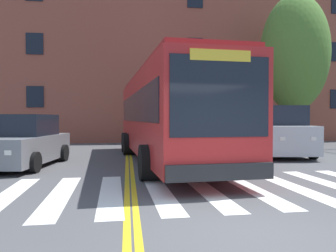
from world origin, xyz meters
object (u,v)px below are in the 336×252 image
Objects in this scene: car_grey_near_lane at (25,143)px; car_black_behind_bus at (168,128)px; car_silver_far_lane at (276,132)px; city_bus at (165,115)px; street_tree_curbside_large at (294,54)px.

car_black_behind_bus is at bearing 57.55° from car_grey_near_lane.
car_silver_far_lane is 8.84m from car_black_behind_bus.
car_silver_far_lane is at bearing 16.19° from city_bus.
street_tree_curbside_large reaches higher than car_black_behind_bus.
car_black_behind_bus is at bearing 116.79° from car_silver_far_lane.
street_tree_curbside_large is at bearing 54.18° from car_silver_far_lane.
car_silver_far_lane is 0.94× the size of car_black_behind_bus.
car_grey_near_lane is 0.88× the size of car_black_behind_bus.
car_black_behind_bus is 9.27m from street_tree_curbside_large.
car_silver_far_lane is (10.37, 2.14, 0.24)m from car_grey_near_lane.
city_bus is at bearing -163.81° from car_silver_far_lane.
city_bus reaches higher than car_grey_near_lane.
car_grey_near_lane is at bearing -122.45° from car_black_behind_bus.
street_tree_curbside_large is at bearing -23.22° from car_black_behind_bus.
car_black_behind_bus is (1.29, 9.43, -0.79)m from city_bus.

